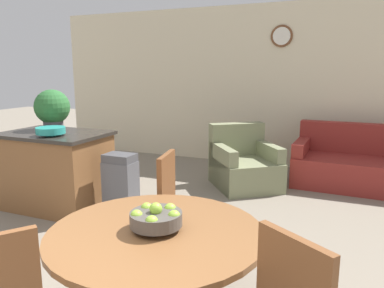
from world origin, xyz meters
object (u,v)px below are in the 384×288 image
object	(u,v)px
potted_plant	(52,108)
trash_bin	(121,187)
teal_bowl	(51,131)
fruit_bowl	(156,218)
couch	(366,167)
kitchen_island	(57,170)
armchair	(244,166)
dining_chair_far_side	(180,209)
dining_table	(157,256)

from	to	relation	value
potted_plant	trash_bin	world-z (taller)	potted_plant
teal_bowl	potted_plant	bearing A→B (deg)	129.05
fruit_bowl	couch	size ratio (longest dim) A/B	0.15
potted_plant	kitchen_island	bearing A→B (deg)	-47.07
teal_bowl	armchair	distance (m)	2.61
armchair	couch	bearing A→B (deg)	-16.85
dining_chair_far_side	couch	bearing A→B (deg)	143.68
fruit_bowl	potted_plant	size ratio (longest dim) A/B	0.62
dining_table	potted_plant	xyz separation A→B (m)	(-2.33, 1.72, 0.61)
trash_bin	armchair	xyz separation A→B (m)	(0.94, 1.67, -0.07)
kitchen_island	couch	size ratio (longest dim) A/B	0.62
fruit_bowl	couch	distance (m)	4.07
dining_chair_far_side	fruit_bowl	distance (m)	0.90
dining_table	armchair	bearing A→B (deg)	95.99
couch	dining_chair_far_side	bearing A→B (deg)	-114.13
dining_table	fruit_bowl	distance (m)	0.24
teal_bowl	trash_bin	world-z (taller)	teal_bowl
dining_table	teal_bowl	xyz separation A→B (m)	(-2.05, 1.38, 0.41)
trash_bin	armchair	size ratio (longest dim) A/B	0.61
teal_bowl	armchair	xyz separation A→B (m)	(1.71, 1.86, -0.68)
kitchen_island	potted_plant	distance (m)	0.75
teal_bowl	potted_plant	distance (m)	0.49
fruit_bowl	armchair	bearing A→B (deg)	95.99
fruit_bowl	armchair	distance (m)	3.29
dining_chair_far_side	armchair	size ratio (longest dim) A/B	0.81
dining_table	armchair	distance (m)	3.26
potted_plant	couch	distance (m)	4.25
dining_chair_far_side	fruit_bowl	size ratio (longest dim) A/B	3.25
dining_chair_far_side	teal_bowl	world-z (taller)	teal_bowl
potted_plant	armchair	world-z (taller)	potted_plant
dining_chair_far_side	trash_bin	world-z (taller)	dining_chair_far_side
dining_table	fruit_bowl	world-z (taller)	fruit_bowl
dining_table	fruit_bowl	size ratio (longest dim) A/B	4.16
teal_bowl	potted_plant	size ratio (longest dim) A/B	0.65
armchair	dining_table	bearing A→B (deg)	-121.84
teal_bowl	armchair	bearing A→B (deg)	47.36
trash_bin	fruit_bowl	bearing A→B (deg)	-50.55
armchair	kitchen_island	bearing A→B (deg)	-175.44
dining_table	armchair	xyz separation A→B (m)	(-0.34, 3.23, -0.27)
fruit_bowl	kitchen_island	xyz separation A→B (m)	(-2.17, 1.56, -0.34)
couch	potted_plant	bearing A→B (deg)	-147.39
teal_bowl	kitchen_island	bearing A→B (deg)	125.04
dining_chair_far_side	fruit_bowl	world-z (taller)	dining_chair_far_side
dining_table	dining_chair_far_side	size ratio (longest dim) A/B	1.28
couch	armchair	world-z (taller)	same
trash_bin	couch	world-z (taller)	couch
trash_bin	kitchen_island	bearing A→B (deg)	-179.92
couch	fruit_bowl	bearing A→B (deg)	-105.99
dining_chair_far_side	fruit_bowl	xyz separation A→B (m)	(0.23, -0.83, 0.28)
dining_chair_far_side	potted_plant	size ratio (longest dim) A/B	2.00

